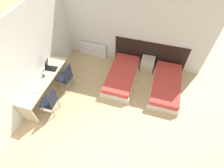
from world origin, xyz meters
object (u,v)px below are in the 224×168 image
at_px(nightstand, 147,64).
at_px(chair_near_notebook, 50,101).
at_px(bed_near_window, 122,75).
at_px(chair_near_laptop, 66,76).
at_px(bed_near_door, 166,85).
at_px(laptop, 50,67).

distance_m(nightstand, chair_near_notebook, 3.55).
relative_size(bed_near_window, chair_near_laptop, 2.06).
xyz_separation_m(bed_near_door, chair_near_laptop, (-3.14, -0.87, 0.34)).
bearing_deg(laptop, chair_near_notebook, -70.08).
height_order(bed_near_window, chair_near_notebook, chair_near_notebook).
bearing_deg(bed_near_window, chair_near_notebook, -131.43).
distance_m(bed_near_window, laptop, 2.37).
height_order(nightstand, laptop, laptop).
xyz_separation_m(bed_near_window, chair_near_laptop, (-1.64, -0.87, 0.34)).
height_order(bed_near_window, nightstand, nightstand).
bearing_deg(bed_near_window, laptop, -156.44).
bearing_deg(chair_near_notebook, chair_near_laptop, 88.49).
distance_m(chair_near_laptop, laptop, 0.56).
distance_m(bed_near_window, chair_near_laptop, 1.88).
bearing_deg(laptop, chair_near_laptop, -0.42).
bearing_deg(laptop, bed_near_door, 8.95).
distance_m(bed_near_door, laptop, 3.76).
height_order(nightstand, chair_near_laptop, chair_near_laptop).
height_order(bed_near_window, chair_near_laptop, chair_near_laptop).
xyz_separation_m(chair_near_laptop, chair_near_notebook, (0.00, -0.98, 0.00)).
distance_m(bed_near_door, nightstand, 1.07).
xyz_separation_m(bed_near_door, nightstand, (-0.75, 0.76, 0.07)).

